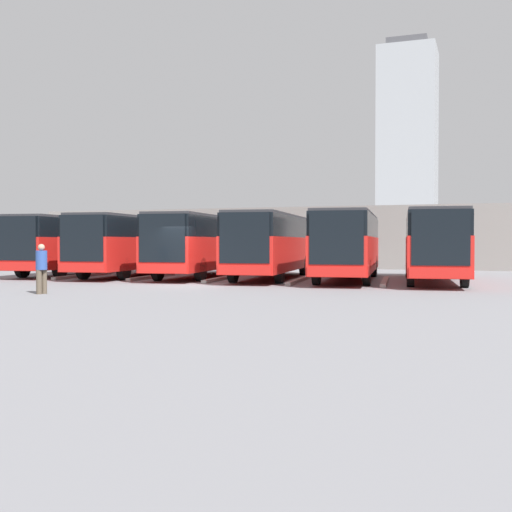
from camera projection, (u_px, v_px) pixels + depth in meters
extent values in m
plane|color=gray|center=(185.00, 285.00, 27.04)|extent=(600.00, 600.00, 0.00)
cube|color=red|center=(433.00, 254.00, 29.28)|extent=(3.73, 11.52, 1.62)
cube|color=black|center=(433.00, 226.00, 29.25)|extent=(3.67, 11.35, 0.99)
cube|color=black|center=(441.00, 237.00, 23.74)|extent=(2.11, 0.29, 2.11)
cube|color=red|center=(440.00, 273.00, 23.76)|extent=(2.28, 0.33, 0.40)
cube|color=#333338|center=(433.00, 214.00, 29.24)|extent=(3.58, 11.06, 0.12)
cylinder|color=black|center=(465.00, 274.00, 25.65)|extent=(0.43, 1.14, 1.11)
cylinder|color=black|center=(410.00, 273.00, 26.11)|extent=(0.43, 1.14, 1.11)
cylinder|color=black|center=(451.00, 267.00, 32.48)|extent=(0.43, 1.14, 1.11)
cylinder|color=black|center=(409.00, 267.00, 32.95)|extent=(0.43, 1.14, 1.11)
cube|color=#9E9E99|center=(385.00, 282.00, 28.36)|extent=(0.95, 6.01, 0.15)
cube|color=red|center=(348.00, 254.00, 30.39)|extent=(3.73, 11.52, 1.62)
cube|color=black|center=(348.00, 227.00, 30.36)|extent=(3.67, 11.35, 0.99)
cube|color=black|center=(336.00, 237.00, 24.85)|extent=(2.11, 0.29, 2.11)
cube|color=red|center=(336.00, 272.00, 24.87)|extent=(2.28, 0.33, 0.40)
cube|color=#333338|center=(348.00, 215.00, 30.35)|extent=(3.58, 11.06, 0.12)
cylinder|color=black|center=(367.00, 272.00, 26.75)|extent=(0.43, 1.14, 1.11)
cylinder|color=black|center=(316.00, 272.00, 27.22)|extent=(0.43, 1.14, 1.11)
cylinder|color=black|center=(374.00, 266.00, 33.59)|extent=(0.43, 1.14, 1.11)
cylinder|color=black|center=(334.00, 266.00, 34.06)|extent=(0.43, 1.14, 1.11)
cube|color=#9E9E99|center=(299.00, 280.00, 29.47)|extent=(0.95, 6.01, 0.15)
cube|color=red|center=(272.00, 253.00, 31.87)|extent=(3.73, 11.52, 1.62)
cube|color=black|center=(272.00, 227.00, 31.84)|extent=(3.67, 11.35, 0.99)
cube|color=black|center=(244.00, 238.00, 26.33)|extent=(2.11, 0.29, 2.11)
cube|color=red|center=(244.00, 270.00, 26.35)|extent=(2.28, 0.33, 0.40)
cube|color=#333338|center=(272.00, 216.00, 31.83)|extent=(3.58, 11.06, 0.12)
cylinder|color=black|center=(279.00, 271.00, 28.23)|extent=(0.43, 1.14, 1.11)
cylinder|color=black|center=(233.00, 270.00, 28.70)|extent=(0.43, 1.14, 1.11)
cylinder|color=black|center=(303.00, 265.00, 35.07)|extent=(0.43, 1.14, 1.11)
cylinder|color=black|center=(266.00, 265.00, 35.54)|extent=(0.43, 1.14, 1.11)
cube|color=#9E9E99|center=(222.00, 278.00, 30.95)|extent=(0.95, 6.01, 0.15)
cube|color=red|center=(202.00, 253.00, 33.33)|extent=(3.73, 11.52, 1.62)
cube|color=black|center=(202.00, 228.00, 33.30)|extent=(3.67, 11.35, 0.99)
cube|color=black|center=(162.00, 238.00, 27.79)|extent=(2.11, 0.29, 2.11)
cube|color=red|center=(162.00, 269.00, 27.81)|extent=(2.28, 0.33, 0.40)
cube|color=#333338|center=(202.00, 217.00, 33.29)|extent=(3.58, 11.06, 0.12)
cylinder|color=black|center=(200.00, 269.00, 29.69)|extent=(0.43, 1.14, 1.11)
cylinder|color=black|center=(158.00, 269.00, 30.16)|extent=(0.43, 1.14, 1.11)
cylinder|color=black|center=(238.00, 264.00, 36.53)|extent=(0.43, 1.14, 1.11)
cylinder|color=black|center=(203.00, 264.00, 37.00)|extent=(0.43, 1.14, 1.11)
cube|color=#9E9E99|center=(153.00, 277.00, 32.41)|extent=(0.95, 6.01, 0.15)
cube|color=red|center=(133.00, 253.00, 34.34)|extent=(3.73, 11.52, 1.62)
cube|color=black|center=(133.00, 228.00, 34.31)|extent=(3.67, 11.35, 0.99)
cube|color=black|center=(81.00, 238.00, 28.79)|extent=(2.11, 0.29, 2.11)
cube|color=red|center=(82.00, 268.00, 28.82)|extent=(2.28, 0.33, 0.40)
cube|color=#333338|center=(133.00, 218.00, 34.30)|extent=(3.58, 11.06, 0.12)
cylinder|color=black|center=(124.00, 269.00, 30.70)|extent=(0.43, 1.14, 1.11)
cylinder|color=black|center=(84.00, 268.00, 31.17)|extent=(0.43, 1.14, 1.11)
cylinder|color=black|center=(174.00, 264.00, 37.54)|extent=(0.43, 1.14, 1.11)
cylinder|color=black|center=(141.00, 263.00, 38.01)|extent=(0.43, 1.14, 1.11)
cube|color=#9E9E99|center=(84.00, 276.00, 33.42)|extent=(0.95, 6.01, 0.15)
cube|color=red|center=(75.00, 252.00, 35.94)|extent=(3.73, 11.52, 1.62)
cube|color=black|center=(75.00, 229.00, 35.91)|extent=(3.67, 11.35, 0.99)
cube|color=black|center=(16.00, 238.00, 30.40)|extent=(2.11, 0.29, 2.11)
cube|color=red|center=(16.00, 266.00, 30.42)|extent=(2.28, 0.33, 0.40)
cube|color=#333338|center=(75.00, 219.00, 35.90)|extent=(3.58, 11.06, 0.12)
cylinder|color=black|center=(60.00, 267.00, 32.31)|extent=(0.43, 1.14, 1.11)
cylinder|color=black|center=(23.00, 267.00, 32.77)|extent=(0.43, 1.14, 1.11)
cylinder|color=black|center=(120.00, 263.00, 39.14)|extent=(0.43, 1.14, 1.11)
cylinder|color=black|center=(88.00, 263.00, 39.61)|extent=(0.43, 1.14, 1.11)
cylinder|color=brown|center=(39.00, 282.00, 22.44)|extent=(0.24, 0.24, 0.85)
cylinder|color=brown|center=(44.00, 282.00, 22.62)|extent=(0.24, 0.24, 0.85)
cylinder|color=#2D4C99|center=(41.00, 260.00, 22.51)|extent=(0.48, 0.48, 0.68)
sphere|color=tan|center=(41.00, 247.00, 22.50)|extent=(0.23, 0.23, 0.23)
cube|color=gray|center=(321.00, 238.00, 49.49)|extent=(42.40, 10.58, 4.28)
cube|color=silver|center=(340.00, 217.00, 55.84)|extent=(42.40, 3.00, 0.24)
cylinder|color=slate|center=(191.00, 240.00, 61.91)|extent=(0.20, 0.20, 4.03)
cube|color=#ADB2B7|center=(408.00, 149.00, 187.75)|extent=(16.33, 16.33, 58.12)
cube|color=#4C4C51|center=(408.00, 45.00, 187.08)|extent=(11.43, 11.43, 2.40)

